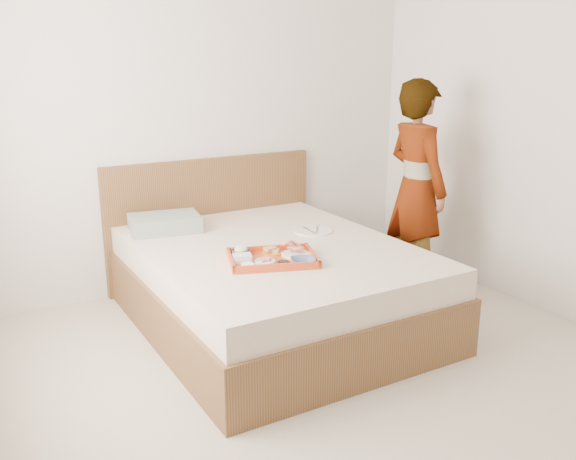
# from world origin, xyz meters

# --- Properties ---
(ground) EXTENTS (3.50, 4.00, 0.01)m
(ground) POSITION_xyz_m (0.00, 0.00, 0.00)
(ground) COLOR beige
(ground) RESTS_ON ground
(wall_back) EXTENTS (3.50, 0.01, 2.60)m
(wall_back) POSITION_xyz_m (0.00, 2.00, 1.30)
(wall_back) COLOR silver
(wall_back) RESTS_ON ground
(bed) EXTENTS (1.65, 2.00, 0.53)m
(bed) POSITION_xyz_m (0.03, 1.00, 0.27)
(bed) COLOR brown
(bed) RESTS_ON ground
(headboard) EXTENTS (1.65, 0.06, 0.95)m
(headboard) POSITION_xyz_m (0.03, 1.97, 0.47)
(headboard) COLOR brown
(headboard) RESTS_ON ground
(pillow) EXTENTS (0.51, 0.39, 0.11)m
(pillow) POSITION_xyz_m (-0.45, 1.67, 0.59)
(pillow) COLOR gray
(pillow) RESTS_ON bed
(tray) EXTENTS (0.59, 0.51, 0.05)m
(tray) POSITION_xyz_m (-0.13, 0.73, 0.55)
(tray) COLOR #D24D18
(tray) RESTS_ON bed
(prawn_plate) EXTENTS (0.22, 0.22, 0.01)m
(prawn_plate) POSITION_xyz_m (0.03, 0.73, 0.55)
(prawn_plate) COLOR white
(prawn_plate) RESTS_ON tray
(navy_bowl_big) EXTENTS (0.18, 0.18, 0.03)m
(navy_bowl_big) POSITION_xyz_m (-0.01, 0.57, 0.56)
(navy_bowl_big) COLOR #131C47
(navy_bowl_big) RESTS_ON tray
(sauce_dish) EXTENTS (0.09, 0.09, 0.03)m
(sauce_dish) POSITION_xyz_m (-0.13, 0.59, 0.56)
(sauce_dish) COLOR black
(sauce_dish) RESTS_ON tray
(meat_plate) EXTENTS (0.16, 0.16, 0.01)m
(meat_plate) POSITION_xyz_m (-0.18, 0.71, 0.55)
(meat_plate) COLOR white
(meat_plate) RESTS_ON tray
(bread_plate) EXTENTS (0.16, 0.16, 0.01)m
(bread_plate) POSITION_xyz_m (-0.07, 0.83, 0.55)
(bread_plate) COLOR orange
(bread_plate) RESTS_ON tray
(salad_bowl) EXTENTS (0.14, 0.14, 0.03)m
(salad_bowl) POSITION_xyz_m (-0.25, 0.89, 0.56)
(salad_bowl) COLOR #131C47
(salad_bowl) RESTS_ON tray
(plastic_tub) EXTENTS (0.13, 0.12, 0.05)m
(plastic_tub) POSITION_xyz_m (-0.30, 0.77, 0.57)
(plastic_tub) COLOR silver
(plastic_tub) RESTS_ON tray
(cheese_round) EXTENTS (0.09, 0.09, 0.03)m
(cheese_round) POSITION_xyz_m (-0.32, 0.66, 0.56)
(cheese_round) COLOR white
(cheese_round) RESTS_ON tray
(dinner_plate) EXTENTS (0.34, 0.34, 0.01)m
(dinner_plate) POSITION_xyz_m (0.42, 1.14, 0.54)
(dinner_plate) COLOR white
(dinner_plate) RESTS_ON bed
(person) EXTENTS (0.40, 0.58, 1.54)m
(person) POSITION_xyz_m (1.22, 1.02, 0.77)
(person) COLOR silver
(person) RESTS_ON ground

